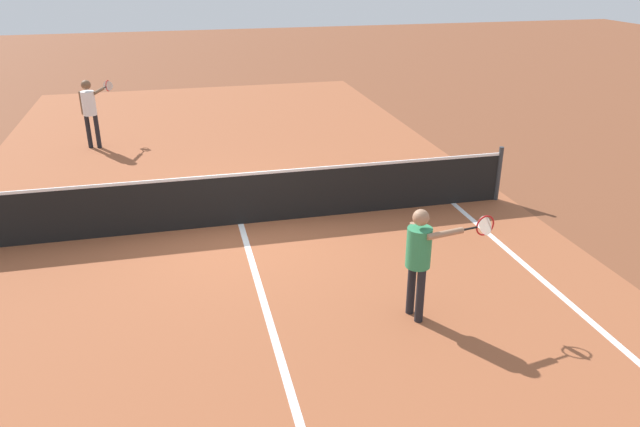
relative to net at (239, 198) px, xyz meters
name	(u,v)px	position (x,y,z in m)	size (l,w,h in m)	color
ground_plane	(241,224)	(0.00, 0.00, -0.49)	(60.00, 60.00, 0.00)	brown
court_surface_inbounds	(241,224)	(0.00, 0.00, -0.49)	(10.62, 24.40, 0.00)	#9E5433
line_center_service	(269,321)	(0.00, -3.20, -0.49)	(0.10, 6.40, 0.01)	white
net	(239,198)	(0.00, 0.00, 0.00)	(10.11, 0.09, 1.07)	#33383D
player_near	(421,252)	(1.92, -3.54, 0.46)	(1.19, 0.41, 1.55)	black
player_far	(90,106)	(-2.96, 5.49, 0.55)	(0.74, 1.13, 1.67)	black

